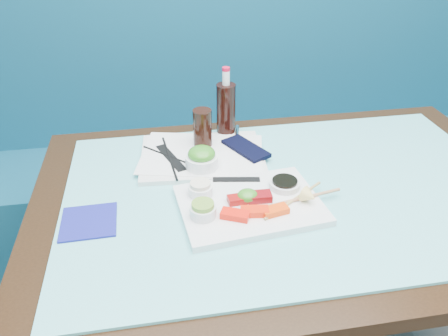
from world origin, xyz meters
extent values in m
cube|color=navy|center=(0.00, 2.22, 0.23)|extent=(3.00, 0.55, 0.45)
cube|color=navy|center=(0.00, 2.44, 0.70)|extent=(3.00, 0.12, 0.95)
cube|color=black|center=(0.00, 1.45, 0.73)|extent=(1.40, 0.90, 0.04)
cylinder|color=black|center=(-0.62, 1.82, 0.35)|extent=(0.06, 0.06, 0.71)
cylinder|color=black|center=(0.62, 1.82, 0.35)|extent=(0.06, 0.06, 0.71)
cube|color=#64C6C8|center=(0.00, 1.45, 0.75)|extent=(1.22, 0.76, 0.01)
cube|color=white|center=(-0.13, 1.38, 0.77)|extent=(0.38, 0.29, 0.02)
cube|color=red|center=(-0.18, 1.33, 0.78)|extent=(0.08, 0.06, 0.02)
cube|color=red|center=(-0.13, 1.33, 0.78)|extent=(0.07, 0.04, 0.02)
cube|color=#FF440A|center=(-0.08, 1.33, 0.78)|extent=(0.07, 0.04, 0.02)
cube|color=maroon|center=(-0.16, 1.39, 0.78)|extent=(0.06, 0.04, 0.02)
cube|color=maroon|center=(-0.11, 1.39, 0.79)|extent=(0.06, 0.04, 0.02)
ellipsoid|color=#35801D|center=(-0.14, 1.39, 0.79)|extent=(0.06, 0.06, 0.03)
cylinder|color=white|center=(-0.26, 1.35, 0.79)|extent=(0.07, 0.07, 0.03)
cylinder|color=olive|center=(-0.26, 1.35, 0.81)|extent=(0.07, 0.07, 0.01)
cylinder|color=white|center=(-0.25, 1.44, 0.79)|extent=(0.07, 0.07, 0.03)
cylinder|color=beige|center=(-0.25, 1.44, 0.81)|extent=(0.06, 0.06, 0.01)
cylinder|color=silver|center=(-0.03, 1.43, 0.78)|extent=(0.10, 0.10, 0.02)
cylinder|color=black|center=(-0.03, 1.43, 0.80)|extent=(0.08, 0.08, 0.01)
cone|color=#FDDC77|center=(0.01, 1.35, 0.80)|extent=(0.05, 0.05, 0.04)
cube|color=black|center=(-0.15, 1.49, 0.78)|extent=(0.13, 0.04, 0.00)
cylinder|color=tan|center=(-0.02, 1.37, 0.78)|extent=(0.19, 0.13, 0.01)
cylinder|color=#AF7652|center=(-0.01, 1.37, 0.78)|extent=(0.25, 0.06, 0.01)
cube|color=silver|center=(-0.22, 1.65, 0.76)|extent=(0.39, 0.30, 0.01)
cube|color=silver|center=(-0.22, 1.65, 0.77)|extent=(0.41, 0.33, 0.00)
cylinder|color=white|center=(-0.23, 1.58, 0.79)|extent=(0.12, 0.12, 0.04)
ellipsoid|color=#31811D|center=(-0.23, 1.58, 0.82)|extent=(0.10, 0.10, 0.04)
cylinder|color=black|center=(-0.21, 1.71, 0.83)|extent=(0.07, 0.07, 0.12)
cube|color=black|center=(-0.09, 1.65, 0.78)|extent=(0.14, 0.17, 0.01)
cylinder|color=silver|center=(-0.09, 1.76, 0.78)|extent=(0.03, 0.10, 0.01)
cylinder|color=black|center=(-0.32, 1.64, 0.78)|extent=(0.03, 0.25, 0.01)
cylinder|color=black|center=(-0.31, 1.64, 0.77)|extent=(0.17, 0.17, 0.01)
cube|color=black|center=(-0.32, 1.64, 0.77)|extent=(0.08, 0.17, 0.00)
cylinder|color=black|center=(-0.12, 1.79, 0.85)|extent=(0.06, 0.06, 0.18)
cylinder|color=white|center=(-0.12, 1.79, 0.96)|extent=(0.02, 0.02, 0.05)
cylinder|color=red|center=(-0.12, 1.79, 0.99)|extent=(0.03, 0.03, 0.01)
cube|color=navy|center=(-0.53, 1.39, 0.76)|extent=(0.14, 0.14, 0.01)
camera|label=1|loc=(-0.35, 0.52, 1.44)|focal=35.00mm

